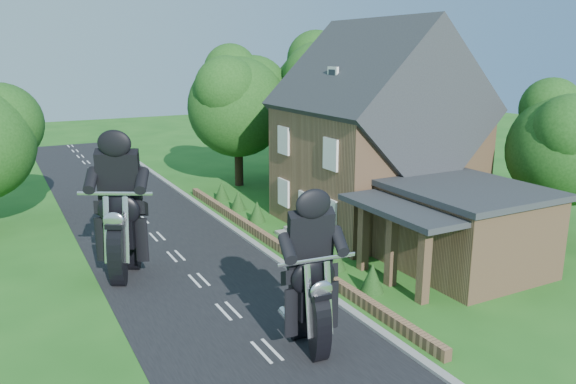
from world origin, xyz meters
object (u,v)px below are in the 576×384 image
motorcycle_lead (309,327)px  motorcycle_follow (125,257)px  garden_wall (275,243)px  annex (462,227)px  house (375,140)px

motorcycle_lead → motorcycle_follow: (-3.59, 8.12, 0.13)m
garden_wall → annex: bearing=-46.2°
garden_wall → motorcycle_follow: (-6.73, -0.40, 0.68)m
motorcycle_follow → garden_wall: bearing=-146.8°
garden_wall → house: house is taller
motorcycle_lead → house: bearing=-129.3°
house → motorcycle_follow: bearing=-173.8°
garden_wall → motorcycle_follow: motorcycle_follow is taller
motorcycle_follow → house: bearing=-144.0°
annex → motorcycle_lead: 9.18m
house → motorcycle_follow: (-12.93, -1.40, -3.46)m
garden_wall → motorcycle_follow: size_ratio=11.66×
annex → motorcycle_lead: (-8.71, -2.72, -1.02)m
house → motorcycle_follow: size_ratio=5.43×
garden_wall → annex: 8.19m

